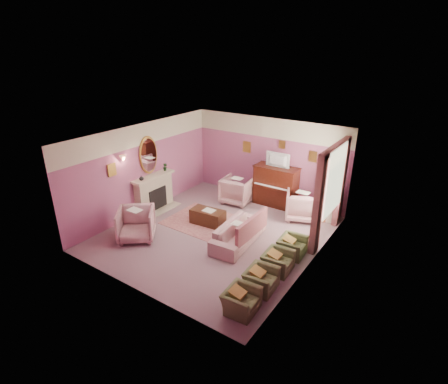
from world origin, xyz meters
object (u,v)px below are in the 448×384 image
Objects in this scene: floral_armchair_right at (302,204)px; floral_armchair_left at (237,189)px; piano at (276,186)px; sofa at (239,229)px; olive_chair_b at (261,276)px; olive_chair_c at (278,259)px; olive_chair_a at (241,297)px; olive_chair_d at (292,244)px; side_table at (331,209)px; floral_armchair_front at (136,223)px; television at (277,159)px; coffee_table at (208,217)px.

floral_armchair_left is at bearing -177.51° from floral_armchair_right.
floral_armchair_right is (2.27, 0.10, 0.00)m from floral_armchair_left.
sofa is at bearing -84.03° from piano.
olive_chair_b and olive_chair_c have the same top height.
floral_armchair_right reaches higher than olive_chair_a.
olive_chair_b is (0.59, -3.66, -0.18)m from floral_armchair_right.
side_table reaches higher than olive_chair_d.
floral_armchair_front is 3.85m from olive_chair_b.
floral_armchair_left is 1.35× the size of olive_chair_d.
olive_chair_a is at bearing -90.00° from olive_chair_b.
television is at bearing 96.08° from sofa.
floral_armchair_left reaches higher than olive_chair_d.
television is 5.34m from olive_chair_a.
piano reaches higher than side_table.
floral_armchair_front is at bearing -117.59° from television.
television is 3.24m from olive_chair_d.
olive_chair_c is at bearing -90.00° from olive_chair_d.
olive_chair_c is at bearing -78.30° from floral_armchair_right.
floral_armchair_right is at bearing 48.41° from floral_armchair_front.
coffee_table is at bearing -138.83° from floral_armchair_right.
piano is at bearing 90.00° from television.
floral_armchair_left is at bearing 74.56° from floral_armchair_front.
television is 1.10× the size of olive_chair_c.
olive_chair_c is 1.04× the size of side_table.
olive_chair_d reaches higher than coffee_table.
sofa is at bearing -83.92° from television.
olive_chair_b is (2.86, -3.56, -0.18)m from floral_armchair_left.
side_table is at bearing 86.91° from olive_chair_c.
sofa is at bearing 136.13° from olive_chair_b.
floral_armchair_left is 5.24m from olive_chair_a.
olive_chair_d is at bearing -2.60° from coffee_table.
olive_chair_b is (0.00, 0.82, 0.00)m from olive_chair_a.
sofa is (1.33, -0.39, 0.17)m from coffee_table.
floral_armchair_left is at bearing -153.95° from piano.
floral_armchair_left is 3.97m from olive_chair_c.
floral_armchair_right reaches higher than sofa.
sofa is 2.62m from olive_chair_a.
olive_chair_d is (2.86, -1.92, -0.18)m from floral_armchair_left.
olive_chair_a is at bearing -70.69° from television.
floral_armchair_left is 1.40× the size of side_table.
floral_armchair_right is (1.13, -0.41, -1.11)m from television.
coffee_table is 3.27m from olive_chair_b.
floral_armchair_right is (1.13, -0.46, -0.16)m from piano.
television is 2.88m from coffee_table.
piano is 2.78m from sofa.
floral_armchair_right and floral_armchair_front have the same top height.
coffee_table is at bearing -86.53° from floral_armchair_left.
floral_armchair_right is 3.71m from olive_chair_b.
piano is at bearing 109.13° from olive_chair_a.
floral_armchair_right is 1.35× the size of olive_chair_c.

